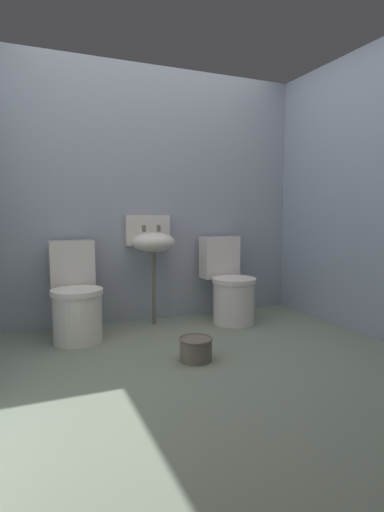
% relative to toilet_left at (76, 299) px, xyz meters
% --- Properties ---
extents(ground_plane, '(3.31, 2.95, 0.08)m').
position_rel_toilet_left_xyz_m(ground_plane, '(0.76, -0.92, -0.36)').
color(ground_plane, gray).
extents(wall_back, '(3.31, 0.10, 2.34)m').
position_rel_toilet_left_xyz_m(wall_back, '(0.76, 0.40, 0.85)').
color(wall_back, '#939AA9').
rests_on(wall_back, ground).
extents(wall_right, '(0.10, 2.75, 2.34)m').
position_rel_toilet_left_xyz_m(wall_right, '(2.26, -0.82, 0.85)').
color(wall_right, '#8E98AC').
rests_on(wall_right, ground).
extents(toilet_left, '(0.40, 0.59, 0.78)m').
position_rel_toilet_left_xyz_m(toilet_left, '(0.00, 0.00, 0.00)').
color(toilet_left, silver).
rests_on(toilet_left, ground).
extents(toilet_right, '(0.40, 0.59, 0.78)m').
position_rel_toilet_left_xyz_m(toilet_right, '(1.39, -0.00, 0.00)').
color(toilet_right, silver).
rests_on(toilet_right, ground).
extents(sink, '(0.42, 0.35, 0.99)m').
position_rel_toilet_left_xyz_m(sink, '(0.70, 0.19, 0.43)').
color(sink, '#685C51').
rests_on(sink, ground).
extents(bucket, '(0.24, 0.24, 0.16)m').
position_rel_toilet_left_xyz_m(bucket, '(0.70, -0.82, -0.24)').
color(bucket, '#685C51').
rests_on(bucket, ground).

